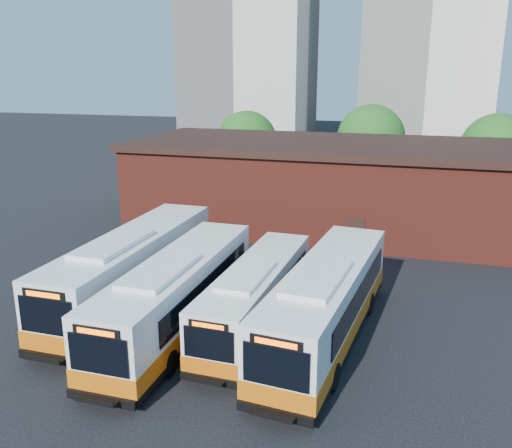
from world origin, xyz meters
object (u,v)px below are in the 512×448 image
(bus_midwest, at_px, (178,298))
(bus_east, at_px, (326,306))
(bus_west, at_px, (133,271))
(transit_worker, at_px, (283,394))
(bus_mideast, at_px, (256,298))

(bus_midwest, xyz_separation_m, bus_east, (6.55, 0.98, 0.02))
(bus_west, relative_size, bus_east, 1.03)
(bus_east, relative_size, transit_worker, 7.56)
(bus_mideast, relative_size, transit_worker, 6.42)
(bus_midwest, bearing_deg, transit_worker, -38.54)
(bus_midwest, xyz_separation_m, transit_worker, (6.08, -4.88, -0.73))
(bus_midwest, height_order, transit_worker, bus_midwest)
(bus_east, xyz_separation_m, transit_worker, (-0.47, -5.86, -0.75))
(bus_midwest, height_order, bus_east, bus_east)
(bus_west, height_order, bus_east, bus_west)
(bus_midwest, distance_m, bus_mideast, 3.56)
(transit_worker, bearing_deg, bus_east, 0.76)
(bus_midwest, distance_m, bus_east, 6.62)
(bus_west, distance_m, bus_mideast, 6.75)
(bus_west, height_order, bus_mideast, bus_west)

